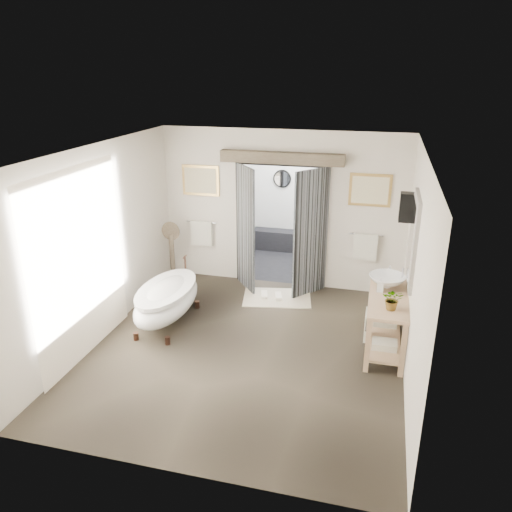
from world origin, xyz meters
name	(u,v)px	position (x,y,z in m)	size (l,w,h in m)	color
ground_plane	(246,349)	(0.00, 0.00, 0.00)	(5.00, 5.00, 0.00)	#4A4133
room_shell	(240,231)	(-0.04, -0.11, 1.86)	(4.52, 5.02, 2.91)	beige
shower_room	(295,216)	(0.00, 3.99, 0.91)	(2.22, 2.01, 2.51)	black
back_wall_dressing	(280,207)	(0.00, 2.32, 1.56)	(3.82, 0.73, 2.52)	black
clawfoot_tub	(167,299)	(-1.44, 0.46, 0.42)	(0.79, 1.77, 0.87)	#3D251B
vanity	(385,316)	(1.95, 0.58, 0.51)	(0.57, 1.60, 0.85)	tan
pedestal_mirror	(172,257)	(-2.01, 2.02, 0.52)	(0.36, 0.23, 1.21)	brown
rug	(277,298)	(0.08, 1.80, 0.01)	(1.20, 0.80, 0.01)	beige
slippers	(271,295)	(-0.02, 1.80, 0.04)	(0.44, 0.30, 0.05)	#F2E5CE
basin	(387,281)	(1.94, 0.85, 0.94)	(0.54, 0.54, 0.19)	white
plant	(393,299)	(2.02, 0.11, 1.00)	(0.27, 0.24, 0.30)	gray
soap_bottle_a	(381,285)	(1.85, 0.66, 0.95)	(0.09, 0.09, 0.20)	gray
soap_bottle_b	(390,271)	(1.98, 1.31, 0.93)	(0.13, 0.13, 0.16)	gray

